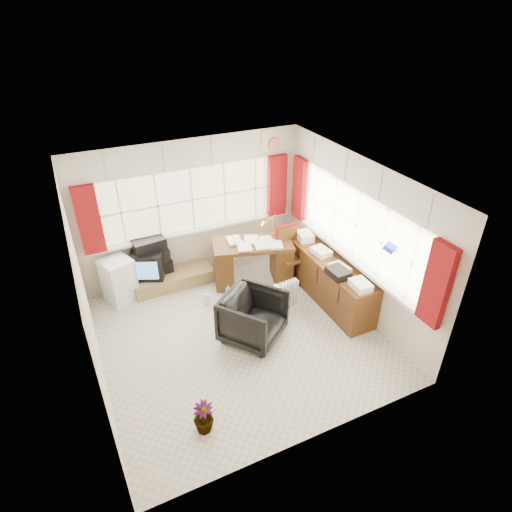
% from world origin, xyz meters
% --- Properties ---
extents(ground, '(4.00, 4.00, 0.00)m').
position_xyz_m(ground, '(0.00, 0.00, 0.00)').
color(ground, beige).
rests_on(ground, ground).
extents(room_walls, '(4.00, 4.00, 4.00)m').
position_xyz_m(room_walls, '(0.00, 0.00, 1.50)').
color(room_walls, beige).
rests_on(room_walls, ground).
extents(window_back, '(3.70, 0.12, 3.60)m').
position_xyz_m(window_back, '(0.00, 1.94, 0.95)').
color(window_back, '#FCF1C8').
rests_on(window_back, room_walls).
extents(window_right, '(0.12, 3.70, 3.60)m').
position_xyz_m(window_right, '(1.94, 0.00, 0.95)').
color(window_right, '#FCF1C8').
rests_on(window_right, room_walls).
extents(curtains, '(3.83, 3.83, 1.15)m').
position_xyz_m(curtains, '(0.92, 0.93, 1.46)').
color(curtains, maroon).
rests_on(curtains, room_walls).
extents(overhead_cabinets, '(3.98, 3.98, 0.48)m').
position_xyz_m(overhead_cabinets, '(0.98, 0.98, 2.25)').
color(overhead_cabinets, silver).
rests_on(overhead_cabinets, room_walls).
extents(desk, '(1.50, 1.03, 0.83)m').
position_xyz_m(desk, '(0.80, 1.24, 0.44)').
color(desk, '#563014').
rests_on(desk, ground).
extents(desk_lamp, '(0.15, 0.13, 0.38)m').
position_xyz_m(desk_lamp, '(1.27, 1.38, 1.05)').
color(desk_lamp, orange).
rests_on(desk_lamp, desk).
extents(task_chair, '(0.46, 0.48, 1.05)m').
position_xyz_m(task_chair, '(1.40, 1.03, 0.56)').
color(task_chair, black).
rests_on(task_chair, ground).
extents(office_chair, '(1.16, 1.17, 0.77)m').
position_xyz_m(office_chair, '(0.17, -0.14, 0.38)').
color(office_chair, black).
rests_on(office_chair, ground).
extents(radiator, '(0.39, 0.19, 0.57)m').
position_xyz_m(radiator, '(0.93, 0.21, 0.23)').
color(radiator, white).
rests_on(radiator, ground).
extents(credenza, '(0.50, 2.00, 0.85)m').
position_xyz_m(credenza, '(1.73, 0.20, 0.39)').
color(credenza, '#563014').
rests_on(credenza, ground).
extents(file_tray, '(0.29, 0.36, 0.12)m').
position_xyz_m(file_tray, '(1.59, -0.19, 0.81)').
color(file_tray, black).
rests_on(file_tray, credenza).
extents(tv_bench, '(1.40, 0.50, 0.25)m').
position_xyz_m(tv_bench, '(-0.55, 1.72, 0.12)').
color(tv_bench, '#9B804D').
rests_on(tv_bench, ground).
extents(crt_tv, '(0.70, 0.67, 0.50)m').
position_xyz_m(crt_tv, '(-0.92, 1.84, 0.50)').
color(crt_tv, black).
rests_on(crt_tv, tv_bench).
extents(hifi_stack, '(0.70, 0.49, 0.68)m').
position_xyz_m(hifi_stack, '(-0.86, 1.90, 0.57)').
color(hifi_stack, black).
rests_on(hifi_stack, tv_bench).
extents(mini_fridge, '(0.59, 0.59, 0.77)m').
position_xyz_m(mini_fridge, '(-1.46, 1.69, 0.38)').
color(mini_fridge, white).
rests_on(mini_fridge, ground).
extents(spray_bottle_a, '(0.11, 0.12, 0.29)m').
position_xyz_m(spray_bottle_a, '(-0.20, 0.94, 0.14)').
color(spray_bottle_a, white).
rests_on(spray_bottle_a, ground).
extents(spray_bottle_b, '(0.10, 0.11, 0.20)m').
position_xyz_m(spray_bottle_b, '(0.22, 1.02, 0.10)').
color(spray_bottle_b, '#82C1BA').
rests_on(spray_bottle_b, ground).
extents(flower_vase, '(0.30, 0.30, 0.44)m').
position_xyz_m(flower_vase, '(-1.04, -1.36, 0.22)').
color(flower_vase, black).
rests_on(flower_vase, ground).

